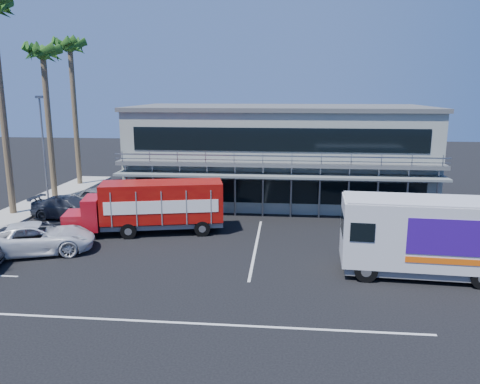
{
  "coord_description": "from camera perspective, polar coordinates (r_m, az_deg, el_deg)",
  "views": [
    {
      "loc": [
        3.54,
        -21.68,
        8.49
      ],
      "look_at": [
        0.77,
        6.5,
        2.3
      ],
      "focal_mm": 35.0,
      "sensor_mm": 36.0,
      "label": 1
    }
  ],
  "objects": [
    {
      "name": "red_truck",
      "position": [
        28.52,
        -10.72,
        -1.64
      ],
      "size": [
        9.52,
        4.1,
        3.12
      ],
      "rotation": [
        0.0,
        0.0,
        0.22
      ],
      "color": "#A20D16",
      "rests_on": "ground"
    },
    {
      "name": "white_van",
      "position": [
        23.14,
        21.65,
        -4.98
      ],
      "size": [
        7.65,
        3.02,
        3.67
      ],
      "rotation": [
        0.0,
        0.0,
        -0.06
      ],
      "color": "silver",
      "rests_on": "ground"
    },
    {
      "name": "ground",
      "position": [
        23.55,
        -3.45,
        -8.82
      ],
      "size": [
        120.0,
        120.0,
        0.0
      ],
      "primitive_type": "plane",
      "color": "black",
      "rests_on": "ground"
    },
    {
      "name": "parked_car_d",
      "position": [
        33.56,
        -20.08,
        -1.78
      ],
      "size": [
        5.25,
        2.45,
        1.48
      ],
      "primitive_type": "imported",
      "rotation": [
        0.0,
        0.0,
        1.5
      ],
      "color": "#292D36",
      "rests_on": "ground"
    },
    {
      "name": "parked_car_e",
      "position": [
        34.98,
        -16.42,
        -0.85
      ],
      "size": [
        5.17,
        3.39,
        1.64
      ],
      "primitive_type": "imported",
      "rotation": [
        0.0,
        0.0,
        1.24
      ],
      "color": "slate",
      "rests_on": "ground"
    },
    {
      "name": "building",
      "position": [
        36.94,
        4.76,
        4.77
      ],
      "size": [
        22.4,
        12.0,
        7.3
      ],
      "color": "gray",
      "rests_on": "ground"
    },
    {
      "name": "light_pole_far",
      "position": [
        37.4,
        -22.84,
        5.25
      ],
      "size": [
        0.5,
        0.25,
        8.09
      ],
      "color": "gray",
      "rests_on": "ground"
    },
    {
      "name": "parked_car_c",
      "position": [
        27.09,
        -23.53,
        -5.18
      ],
      "size": [
        6.46,
        4.56,
        1.64
      ],
      "primitive_type": "imported",
      "rotation": [
        0.0,
        0.0,
        1.92
      ],
      "color": "silver",
      "rests_on": "ground"
    },
    {
      "name": "palm_f",
      "position": [
        44.39,
        -19.97,
        15.47
      ],
      "size": [
        2.8,
        2.8,
        13.25
      ],
      "color": "brown",
      "rests_on": "ground"
    },
    {
      "name": "palm_e",
      "position": [
        39.24,
        -22.85,
        14.44
      ],
      "size": [
        2.8,
        2.8,
        12.25
      ],
      "color": "brown",
      "rests_on": "ground"
    }
  ]
}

